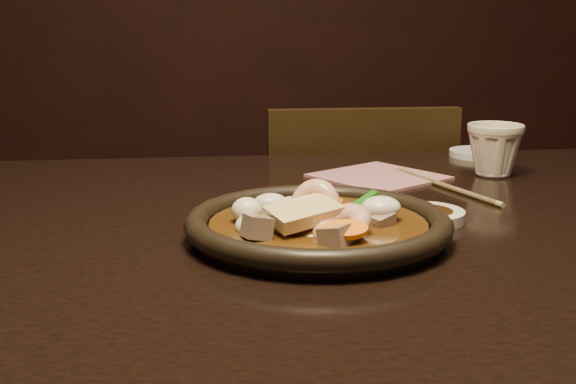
{
  "coord_description": "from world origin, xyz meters",
  "views": [
    {
      "loc": [
        -0.27,
        -0.83,
        0.99
      ],
      "look_at": [
        -0.17,
        -0.05,
        0.8
      ],
      "focal_mm": 45.0,
      "sensor_mm": 36.0,
      "label": 1
    }
  ],
  "objects": [
    {
      "name": "soy_dish",
      "position": [
        -0.0,
        -0.01,
        0.76
      ],
      "size": [
        0.09,
        0.09,
        0.01
      ],
      "primitive_type": "cylinder",
      "color": "silver",
      "rests_on": "table"
    },
    {
      "name": "stirfry",
      "position": [
        -0.15,
        -0.08,
        0.77
      ],
      "size": [
        0.19,
        0.19,
        0.07
      ],
      "color": "#3C230A",
      "rests_on": "plate"
    },
    {
      "name": "chopsticks",
      "position": [
        0.08,
        0.16,
        0.75
      ],
      "size": [
        0.09,
        0.25,
        0.01
      ],
      "rotation": [
        0.0,
        0.0,
        0.3
      ],
      "color": "tan",
      "rests_on": "table"
    },
    {
      "name": "saucer_right",
      "position": [
        0.23,
        0.39,
        0.76
      ],
      "size": [
        0.11,
        0.11,
        0.01
      ],
      "primitive_type": "cylinder",
      "color": "silver",
      "rests_on": "table"
    },
    {
      "name": "chair",
      "position": [
        0.04,
        0.62,
        0.45
      ],
      "size": [
        0.39,
        0.39,
        0.83
      ],
      "rotation": [
        0.0,
        0.0,
        3.14
      ],
      "color": "black",
      "rests_on": "floor"
    },
    {
      "name": "tea_cup",
      "position": [
        0.18,
        0.23,
        0.79
      ],
      "size": [
        0.1,
        0.09,
        0.09
      ],
      "primitive_type": "imported",
      "rotation": [
        0.0,
        0.0,
        -0.13
      ],
      "color": "beige",
      "rests_on": "table"
    },
    {
      "name": "table",
      "position": [
        0.0,
        0.0,
        0.67
      ],
      "size": [
        1.6,
        0.9,
        0.75
      ],
      "color": "black",
      "rests_on": "floor"
    },
    {
      "name": "plate",
      "position": [
        -0.14,
        -0.07,
        0.77
      ],
      "size": [
        0.3,
        0.3,
        0.03
      ],
      "color": "black",
      "rests_on": "table"
    },
    {
      "name": "napkin",
      "position": [
        -0.0,
        0.23,
        0.75
      ],
      "size": [
        0.23,
        0.23,
        0.0
      ],
      "primitive_type": "cube",
      "rotation": [
        0.0,
        0.0,
        0.58
      ],
      "color": "#A5656D",
      "rests_on": "table"
    }
  ]
}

